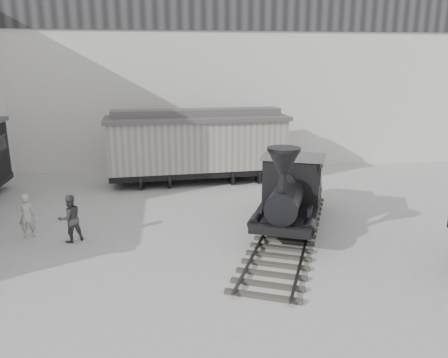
{
  "coord_description": "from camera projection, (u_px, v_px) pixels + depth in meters",
  "views": [
    {
      "loc": [
        -2.23,
        -12.01,
        6.14
      ],
      "look_at": [
        -0.18,
        3.61,
        2.0
      ],
      "focal_mm": 35.0,
      "sensor_mm": 36.0,
      "label": 1
    }
  ],
  "objects": [
    {
      "name": "ground",
      "position": [
        245.0,
        272.0,
        13.36
      ],
      "size": [
        90.0,
        90.0,
        0.0
      ],
      "primitive_type": "plane",
      "color": "#9E9E9B"
    },
    {
      "name": "north_wall",
      "position": [
        202.0,
        74.0,
        26.31
      ],
      "size": [
        34.0,
        2.51,
        11.0
      ],
      "color": "silver",
      "rests_on": "ground"
    },
    {
      "name": "locomotive",
      "position": [
        291.0,
        196.0,
        16.59
      ],
      "size": [
        5.88,
        9.94,
        3.5
      ],
      "rotation": [
        0.0,
        0.0,
        -0.41
      ],
      "color": "#423A32",
      "rests_on": "ground"
    },
    {
      "name": "boxcar",
      "position": [
        197.0,
        144.0,
        23.15
      ],
      "size": [
        9.71,
        3.67,
        3.9
      ],
      "rotation": [
        0.0,
        0.0,
        0.07
      ],
      "color": "black",
      "rests_on": "ground"
    },
    {
      "name": "visitor_a",
      "position": [
        27.0,
        216.0,
        15.84
      ],
      "size": [
        0.67,
        0.5,
        1.66
      ],
      "primitive_type": "imported",
      "rotation": [
        0.0,
        0.0,
        3.33
      ],
      "color": "#B2B2A8",
      "rests_on": "ground"
    },
    {
      "name": "visitor_b",
      "position": [
        70.0,
        218.0,
        15.44
      ],
      "size": [
        1.06,
        1.01,
        1.73
      ],
      "primitive_type": "imported",
      "rotation": [
        0.0,
        0.0,
        3.71
      ],
      "color": "#434343",
      "rests_on": "ground"
    }
  ]
}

